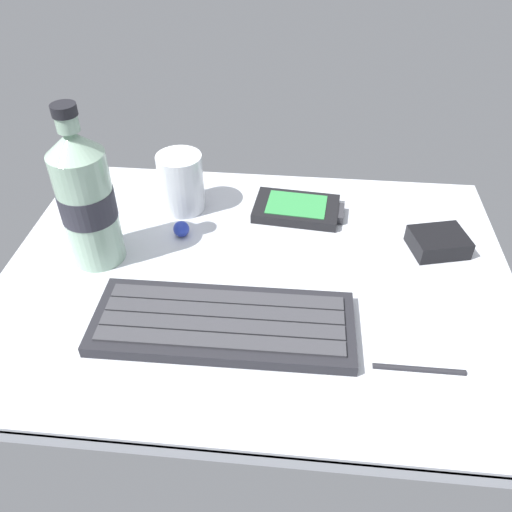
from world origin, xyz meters
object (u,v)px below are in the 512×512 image
trackball_mouse (181,229)px  stylus_pen (419,368)px  charger_block (438,242)px  juice_cup (181,185)px  keyboard (223,323)px  handheld_device (297,209)px  water_bottle (86,199)px

trackball_mouse → stylus_pen: bearing=-34.6°
charger_block → trackball_mouse: bearing=-179.5°
juice_cup → stylus_pen: 40.53cm
charger_block → keyboard: bearing=-147.6°
handheld_device → keyboard: bearing=-107.8°
juice_cup → water_bottle: water_bottle is taller
handheld_device → trackball_mouse: (-15.55, -6.90, 0.37)cm
water_bottle → stylus_pen: water_bottle is taller
trackball_mouse → water_bottle: bearing=-150.6°
trackball_mouse → handheld_device: bearing=23.9°
water_bottle → stylus_pen: bearing=-20.6°
handheld_device → juice_cup: size_ratio=1.56×
juice_cup → charger_block: bearing=-10.2°
juice_cup → handheld_device: bearing=0.7°
stylus_pen → juice_cup: bearing=138.7°
water_bottle → charger_block: size_ratio=2.97×
handheld_device → juice_cup: (-16.69, -0.21, 3.18)cm
keyboard → stylus_pen: (20.98, -3.79, -0.46)cm
keyboard → trackball_mouse: 18.18cm
juice_cup → trackball_mouse: (1.13, -6.69, -2.81)cm
water_bottle → charger_block: water_bottle is taller
charger_block → handheld_device: bearing=160.6°
charger_block → stylus_pen: charger_block is taller
handheld_device → stylus_pen: size_ratio=1.40×
trackball_mouse → stylus_pen: trackball_mouse is taller
keyboard → charger_block: charger_block is taller
keyboard → handheld_device: keyboard is taller
handheld_device → charger_block: charger_block is taller
water_bottle → trackball_mouse: water_bottle is taller
handheld_device → water_bottle: 29.27cm
handheld_device → trackball_mouse: size_ratio=6.03×
keyboard → trackball_mouse: size_ratio=13.24×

